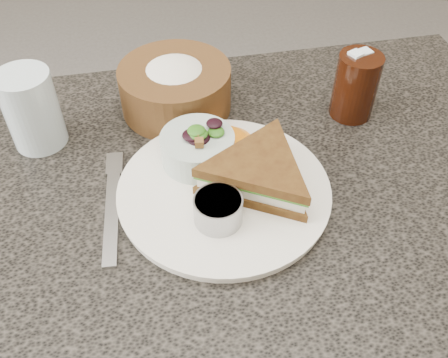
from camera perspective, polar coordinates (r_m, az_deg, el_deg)
name	(u,v)px	position (r m, az deg, el deg)	size (l,w,h in m)	color
dining_table	(230,328)	(1.00, 0.68, -16.63)	(1.00, 0.70, 0.75)	black
dinner_plate	(224,191)	(0.69, 0.00, -1.37)	(0.29, 0.29, 0.01)	silver
sandwich	(259,173)	(0.68, 4.02, 0.71)	(0.18, 0.18, 0.05)	#4F3514
salad_bowl	(197,144)	(0.71, -3.06, 4.02)	(0.11, 0.11, 0.06)	#A2B4AB
dressing_ramekin	(218,210)	(0.64, -0.67, -3.54)	(0.06, 0.06, 0.04)	#96989B
orange_wedge	(230,134)	(0.75, 0.68, 5.20)	(0.07, 0.07, 0.03)	orange
fork	(112,211)	(0.69, -12.67, -3.58)	(0.02, 0.18, 0.00)	#9F9FA0
knife	(147,223)	(0.67, -8.82, -4.95)	(0.01, 0.19, 0.00)	#9FA2AA
bread_basket	(175,82)	(0.82, -5.63, 11.02)	(0.18, 0.18, 0.10)	#503518
cola_glass	(356,83)	(0.82, 14.88, 10.58)	(0.07, 0.07, 0.12)	black
water_glass	(32,110)	(0.79, -21.11, 7.41)	(0.08, 0.08, 0.12)	silver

